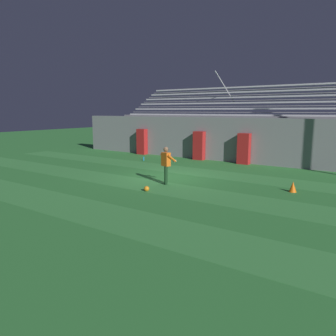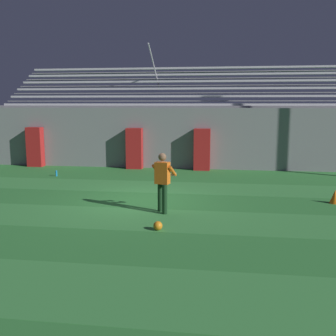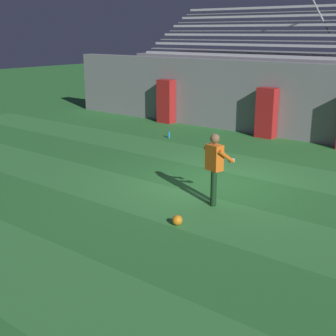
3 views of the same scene
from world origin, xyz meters
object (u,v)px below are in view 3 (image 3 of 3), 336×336
goalkeeper (215,164)px  padding_pillar_gate_left (267,113)px  padding_pillar_far_left (166,101)px  soccer_ball (177,220)px  water_bottle (169,135)px

goalkeeper → padding_pillar_gate_left: bearing=108.5°
padding_pillar_far_left → soccer_ball: bearing=-49.9°
padding_pillar_gate_left → soccer_ball: 9.19m
goalkeeper → water_bottle: (-5.22, 4.86, -0.83)m
soccer_ball → water_bottle: (-5.34, 6.42, 0.01)m
soccer_ball → padding_pillar_far_left: bearing=130.1°
padding_pillar_far_left → water_bottle: padding_pillar_far_left is taller
padding_pillar_gate_left → goalkeeper: size_ratio=1.13×
padding_pillar_far_left → water_bottle: size_ratio=7.84×
padding_pillar_gate_left → padding_pillar_far_left: 4.87m
padding_pillar_gate_left → soccer_ball: (2.54, -8.79, -0.83)m
padding_pillar_gate_left → water_bottle: 3.77m
padding_pillar_far_left → water_bottle: bearing=-49.0°
padding_pillar_far_left → water_bottle: (2.06, -2.37, -0.82)m
padding_pillar_far_left → goalkeeper: 10.27m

